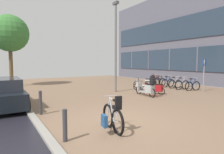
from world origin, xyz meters
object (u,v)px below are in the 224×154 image
bicycle_rack_00 (193,86)px  bollard_near (65,125)px  bicycle_foreground (112,117)px  scooter_mid (147,83)px  bicycle_rack_03 (168,83)px  bicycle_rack_01 (182,85)px  lamp_post (116,43)px  parked_car_near (3,93)px  scooter_extra (147,85)px  bicycle_rack_05 (154,81)px  scooter_far (155,88)px  bollard_far (40,103)px  street_tree (10,34)px  bicycle_rack_02 (175,84)px  scooter_near (147,89)px  bicycle_rack_04 (160,82)px  parking_sign (204,71)px

bicycle_rack_00 → bollard_near: 11.41m
bicycle_foreground → scooter_mid: bearing=41.8°
bicycle_foreground → bicycle_rack_03: bicycle_foreground is taller
bicycle_rack_01 → lamp_post: bearing=161.0°
parked_car_near → scooter_extra: bearing=2.9°
bicycle_rack_05 → bicycle_rack_03: bearing=-88.8°
bicycle_foreground → bicycle_rack_05: bicycle_foreground is taller
scooter_far → bollard_far: bearing=-170.8°
street_tree → bicycle_foreground: bearing=-82.9°
bicycle_rack_02 → scooter_extra: size_ratio=0.87×
scooter_near → bollard_far: size_ratio=2.05×
bicycle_rack_01 → bicycle_rack_02: size_ratio=0.99×
bicycle_rack_05 → scooter_far: bicycle_rack_05 is taller
scooter_far → street_tree: 12.79m
bicycle_rack_00 → street_tree: street_tree is taller
bicycle_rack_01 → scooter_mid: size_ratio=0.79×
bollard_far → bicycle_rack_04: bearing=20.4°
bicycle_rack_04 → parking_sign: bearing=-83.7°
bicycle_foreground → bicycle_rack_02: (9.25, 5.38, -0.06)m
bicycle_rack_03 → bollard_near: (-10.71, -6.16, 0.08)m
scooter_mid → scooter_extra: scooter_mid is taller
scooter_far → parked_car_near: (-8.55, 0.88, 0.29)m
scooter_mid → bicycle_rack_00: bearing=-51.7°
scooter_mid → bicycle_rack_02: bearing=-28.0°
scooter_extra → bicycle_rack_01: bearing=-18.1°
bicycle_rack_04 → scooter_mid: 1.94m
parking_sign → street_tree: 15.64m
bicycle_rack_03 → scooter_mid: size_ratio=0.81×
scooter_mid → bicycle_rack_04: bearing=13.8°
bicycle_rack_04 → bicycle_rack_05: 0.78m
bicycle_rack_00 → bicycle_rack_01: 0.79m
bicycle_foreground → street_tree: bearing=97.1°
bicycle_rack_03 → bicycle_rack_01: bearing=-96.0°
scooter_near → parking_sign: (4.63, -0.67, 0.97)m
bicycle_rack_04 → scooter_far: bearing=-139.6°
bicycle_rack_04 → parking_sign: parking_sign is taller
bicycle_rack_04 → bollard_near: 12.63m
bicycle_rack_02 → parked_car_near: bearing=-178.5°
bicycle_rack_00 → parked_car_near: 12.01m
bicycle_rack_01 → bollard_far: bicycle_rack_01 is taller
scooter_far → bicycle_rack_04: bearing=40.4°
scooter_far → scooter_extra: bearing=71.1°
bicycle_rack_00 → parking_sign: 1.32m
bicycle_rack_05 → street_tree: size_ratio=0.23×
scooter_extra → bicycle_rack_00: bearing=-29.6°
bicycle_foreground → bicycle_rack_00: 10.05m
parked_car_near → scooter_mid: bearing=8.0°
bicycle_rack_02 → scooter_mid: size_ratio=0.80×
bicycle_rack_05 → scooter_far: 4.84m
scooter_extra → bollard_near: (-7.80, -5.52, -0.00)m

